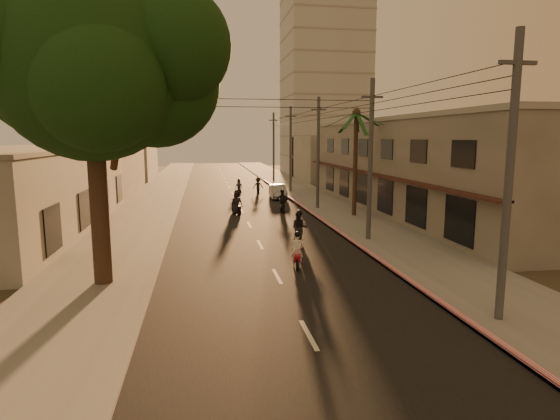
% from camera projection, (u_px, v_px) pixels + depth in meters
% --- Properties ---
extents(ground, '(160.00, 160.00, 0.00)m').
position_uv_depth(ground, '(285.00, 292.00, 17.82)').
color(ground, '#383023').
rests_on(ground, ground).
extents(road, '(10.00, 140.00, 0.02)m').
position_uv_depth(road, '(242.00, 211.00, 37.31)').
color(road, black).
rests_on(road, ground).
extents(sidewalk_right, '(5.00, 140.00, 0.12)m').
position_uv_depth(sidewalk_right, '(333.00, 208.00, 38.51)').
color(sidewalk_right, slate).
rests_on(sidewalk_right, ground).
extents(sidewalk_left, '(5.00, 140.00, 0.12)m').
position_uv_depth(sidewalk_left, '(145.00, 213.00, 36.10)').
color(sidewalk_left, slate).
rests_on(sidewalk_left, ground).
extents(curb_stripe, '(0.20, 60.00, 0.20)m').
position_uv_depth(curb_stripe, '(319.00, 219.00, 33.25)').
color(curb_stripe, red).
rests_on(curb_stripe, ground).
extents(shophouse_row, '(8.80, 34.20, 7.30)m').
position_uv_depth(shophouse_row, '(419.00, 165.00, 37.05)').
color(shophouse_row, gray).
rests_on(shophouse_row, ground).
extents(left_building, '(8.20, 24.20, 5.20)m').
position_uv_depth(left_building, '(23.00, 190.00, 28.82)').
color(left_building, '#A09B90').
rests_on(left_building, ground).
extents(distant_tower, '(12.10, 12.10, 28.00)m').
position_uv_depth(distant_tower, '(324.00, 84.00, 72.82)').
color(distant_tower, '#B7B5B2').
rests_on(distant_tower, ground).
extents(broadleaf_tree, '(9.60, 8.70, 12.10)m').
position_uv_depth(broadleaf_tree, '(103.00, 66.00, 17.54)').
color(broadleaf_tree, black).
rests_on(broadleaf_tree, ground).
extents(palm_tree, '(5.00, 5.00, 8.20)m').
position_uv_depth(palm_tree, '(356.00, 119.00, 33.60)').
color(palm_tree, black).
rests_on(palm_tree, ground).
extents(utility_poles, '(1.20, 48.26, 9.00)m').
position_uv_depth(utility_poles, '(318.00, 128.00, 37.30)').
color(utility_poles, '#38383A').
rests_on(utility_poles, ground).
extents(filler_right, '(8.00, 14.00, 6.00)m').
position_uv_depth(filler_right, '(329.00, 158.00, 63.47)').
color(filler_right, '#A09B90').
rests_on(filler_right, ground).
extents(filler_left_near, '(8.00, 14.00, 4.40)m').
position_uv_depth(filler_left_near, '(95.00, 173.00, 48.37)').
color(filler_left_near, '#A09B90').
rests_on(filler_left_near, ground).
extents(filler_left_far, '(8.00, 14.00, 7.00)m').
position_uv_depth(filler_left_far, '(123.00, 154.00, 65.72)').
color(filler_left_far, '#A09B90').
rests_on(filler_left_far, ground).
extents(scooter_red, '(0.82, 1.70, 1.69)m').
position_uv_depth(scooter_red, '(297.00, 252.00, 21.01)').
color(scooter_red, black).
rests_on(scooter_red, ground).
extents(scooter_mid_a, '(1.20, 1.91, 1.91)m').
position_uv_depth(scooter_mid_a, '(299.00, 229.00, 25.68)').
color(scooter_mid_a, black).
rests_on(scooter_mid_a, ground).
extents(scooter_mid_b, '(1.05, 1.87, 1.84)m').
position_uv_depth(scooter_mid_b, '(282.00, 202.00, 36.48)').
color(scooter_mid_b, black).
rests_on(scooter_mid_b, ground).
extents(scooter_far_a, '(1.16, 1.90, 1.91)m').
position_uv_depth(scooter_far_a, '(237.00, 204.00, 35.39)').
color(scooter_far_a, black).
rests_on(scooter_far_a, ground).
extents(scooter_far_b, '(1.17, 1.79, 1.76)m').
position_uv_depth(scooter_far_b, '(258.00, 186.00, 48.59)').
color(scooter_far_b, black).
rests_on(scooter_far_b, ground).
extents(parked_car, '(1.78, 4.19, 1.34)m').
position_uv_depth(parked_car, '(278.00, 192.00, 44.76)').
color(parked_car, '#909398').
rests_on(parked_car, ground).
extents(scooter_far_c, '(0.92, 1.63, 1.61)m').
position_uv_depth(scooter_far_c, '(239.00, 187.00, 48.31)').
color(scooter_far_c, black).
rests_on(scooter_far_c, ground).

